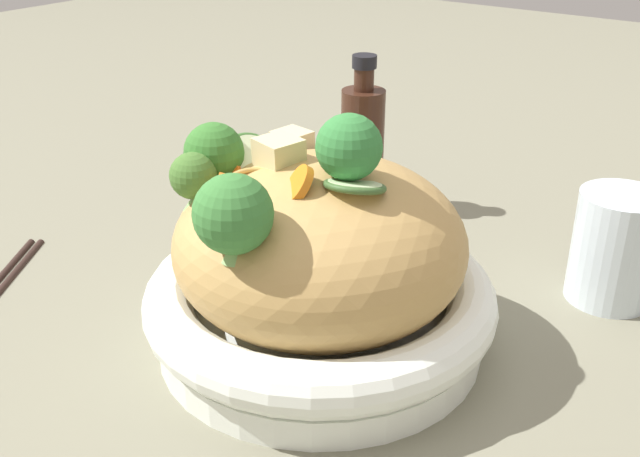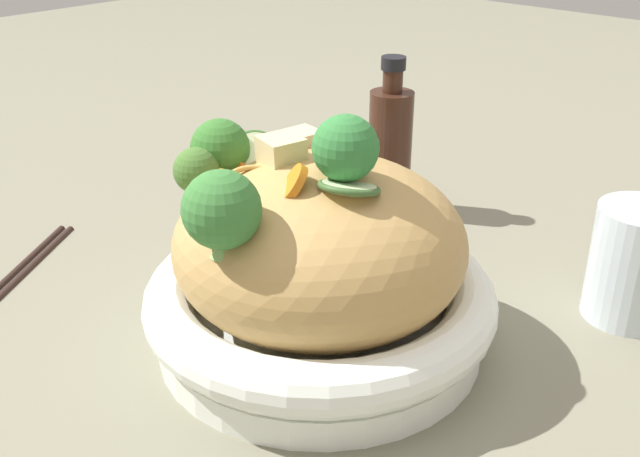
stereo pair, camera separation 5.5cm
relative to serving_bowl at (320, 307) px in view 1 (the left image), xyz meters
The scene contains 9 objects.
ground_plane 0.03m from the serving_bowl, ahead, with size 3.00×3.00×0.00m, color slate.
serving_bowl is the anchor object (origin of this frame).
noodle_heap 0.06m from the serving_bowl, 113.30° to the right, with size 0.22×0.22×0.13m.
broccoli_florets 0.13m from the serving_bowl, 114.10° to the right, with size 0.16×0.14×0.08m.
carrot_coins 0.12m from the serving_bowl, 144.47° to the right, with size 0.10×0.12×0.04m.
zucchini_slices 0.11m from the serving_bowl, 169.67° to the right, with size 0.15×0.07×0.03m.
chicken_chunks 0.12m from the serving_bowl, 169.67° to the right, with size 0.08×0.16×0.04m.
soy_sauce_bottle 0.27m from the serving_bowl, 116.43° to the left, with size 0.05×0.05×0.17m.
drinking_glass 0.26m from the serving_bowl, 51.20° to the left, with size 0.07×0.07×0.10m.
Camera 1 is at (0.29, -0.40, 0.34)m, focal length 42.31 mm.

